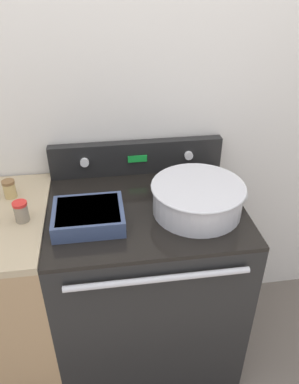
{
  "coord_description": "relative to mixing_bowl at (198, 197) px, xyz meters",
  "views": [
    {
      "loc": [
        -0.17,
        -0.95,
        1.8
      ],
      "look_at": [
        0.02,
        0.34,
        0.97
      ],
      "focal_mm": 35.0,
      "sensor_mm": 36.0,
      "label": 1
    }
  ],
  "objects": [
    {
      "name": "kitchen_wall",
      "position": [
        -0.2,
        0.42,
        0.27
      ],
      "size": [
        8.0,
        0.05,
        2.5
      ],
      "color": "silver",
      "rests_on": "ground_plane"
    },
    {
      "name": "spice_jar_red_cap",
      "position": [
        -0.69,
        0.02,
        -0.02
      ],
      "size": [
        0.06,
        0.06,
        0.08
      ],
      "color": "gray",
      "rests_on": "side_counter"
    },
    {
      "name": "ladle",
      "position": [
        0.19,
        0.04,
        -0.04
      ],
      "size": [
        0.07,
        0.3,
        0.07
      ],
      "color": "#B7B7B7",
      "rests_on": "stove_range"
    },
    {
      "name": "stove_range",
      "position": [
        -0.2,
        0.06,
        -0.53
      ],
      "size": [
        0.81,
        0.68,
        0.91
      ],
      "color": "black",
      "rests_on": "ground_plane"
    },
    {
      "name": "casserole_dish",
      "position": [
        -0.44,
        -0.02,
        -0.03
      ],
      "size": [
        0.27,
        0.23,
        0.07
      ],
      "color": "#38476B",
      "rests_on": "stove_range"
    },
    {
      "name": "control_panel",
      "position": [
        -0.2,
        0.36,
        0.01
      ],
      "size": [
        0.81,
        0.07,
        0.16
      ],
      "color": "black",
      "rests_on": "stove_range"
    },
    {
      "name": "mixing_bowl",
      "position": [
        0.0,
        0.0,
        0.0
      ],
      "size": [
        0.38,
        0.38,
        0.13
      ],
      "color": "silver",
      "rests_on": "stove_range"
    },
    {
      "name": "spice_jar_brown_cap",
      "position": [
        -0.77,
        0.2,
        -0.02
      ],
      "size": [
        0.05,
        0.05,
        0.08
      ],
      "color": "tan",
      "rests_on": "side_counter"
    }
  ]
}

